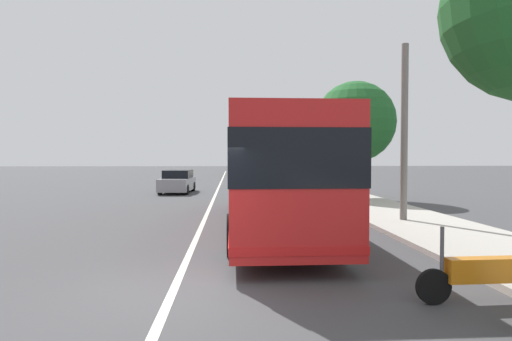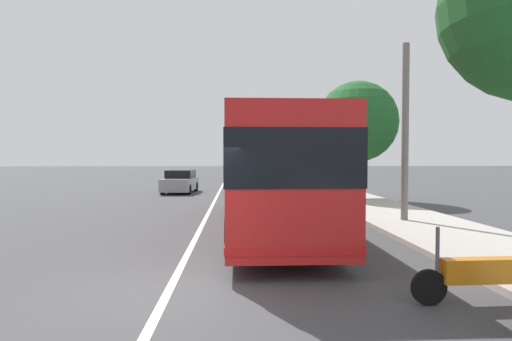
% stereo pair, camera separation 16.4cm
% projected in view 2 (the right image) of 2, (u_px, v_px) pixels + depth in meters
% --- Properties ---
extents(ground_plane, '(220.00, 220.00, 0.00)m').
position_uv_depth(ground_plane, '(167.00, 294.00, 6.90)').
color(ground_plane, '#424244').
extents(sidewalk_curb, '(110.00, 3.60, 0.14)m').
position_uv_depth(sidewalk_curb, '(384.00, 211.00, 17.24)').
color(sidewalk_curb, '#B2ADA3').
rests_on(sidewalk_curb, ground).
extents(lane_divider_line, '(110.00, 0.16, 0.01)m').
position_uv_depth(lane_divider_line, '(208.00, 214.00, 16.89)').
color(lane_divider_line, silver).
rests_on(lane_divider_line, ground).
extents(coach_bus, '(12.31, 2.71, 3.39)m').
position_uv_depth(coach_bus, '(269.00, 170.00, 13.49)').
color(coach_bus, red).
rests_on(coach_bus, ground).
extents(motorcycle_mid_row, '(0.28, 2.32, 1.23)m').
position_uv_depth(motorcycle_mid_row, '(482.00, 275.00, 6.43)').
color(motorcycle_mid_row, black).
rests_on(motorcycle_mid_row, ground).
extents(car_behind_bus, '(4.28, 2.09, 1.51)m').
position_uv_depth(car_behind_bus, '(180.00, 182.00, 27.12)').
color(car_behind_bus, gray).
rests_on(car_behind_bus, ground).
extents(car_ahead_same_lane, '(4.52, 1.82, 1.50)m').
position_uv_depth(car_ahead_same_lane, '(241.00, 170.00, 54.56)').
color(car_ahead_same_lane, gold).
rests_on(car_ahead_same_lane, ground).
extents(roadside_tree_mid_block, '(4.35, 4.35, 6.45)m').
position_uv_depth(roadside_tree_mid_block, '(357.00, 122.00, 22.01)').
color(roadside_tree_mid_block, brown).
rests_on(roadside_tree_mid_block, ground).
extents(utility_pole, '(0.24, 0.24, 6.29)m').
position_uv_depth(utility_pole, '(405.00, 134.00, 14.20)').
color(utility_pole, slate).
rests_on(utility_pole, ground).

